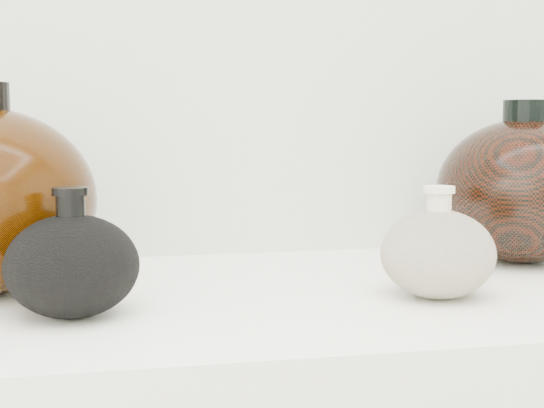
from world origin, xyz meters
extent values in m
cube|color=white|center=(0.00, 0.95, 0.89)|extent=(1.20, 0.50, 0.03)
ellipsoid|color=black|center=(-0.22, 0.88, 0.95)|extent=(0.17, 0.17, 0.10)
cylinder|color=black|center=(-0.22, 0.88, 1.01)|extent=(0.04, 0.04, 0.03)
cylinder|color=black|center=(-0.22, 0.88, 1.03)|extent=(0.05, 0.05, 0.01)
ellipsoid|color=beige|center=(0.17, 0.88, 0.95)|extent=(0.16, 0.16, 0.10)
cylinder|color=beige|center=(0.17, 0.88, 1.01)|extent=(0.03, 0.03, 0.03)
cylinder|color=beige|center=(0.17, 0.88, 1.02)|extent=(0.04, 0.04, 0.01)
ellipsoid|color=black|center=(0.37, 1.06, 1.00)|extent=(0.27, 0.27, 0.20)
cylinder|color=black|center=(0.37, 1.06, 1.10)|extent=(0.07, 0.07, 0.04)
camera|label=1|loc=(-0.17, 0.11, 1.10)|focal=50.00mm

